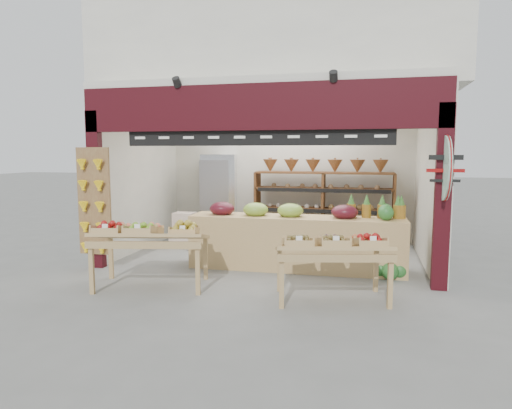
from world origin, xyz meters
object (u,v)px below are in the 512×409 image
object	(u,v)px
back_shelving	(323,190)
refrigerator	(220,197)
mid_counter	(295,240)
watermelon_pile	(386,264)
cardboard_stack	(195,235)
display_table_left	(144,233)
display_table_right	(332,245)

from	to	relation	value
back_shelving	refrigerator	distance (m)	2.33
mid_counter	watermelon_pile	xyz separation A→B (m)	(1.48, -0.09, -0.29)
back_shelving	cardboard_stack	world-z (taller)	back_shelving
refrigerator	display_table_left	size ratio (longest dim) A/B	1.09
back_shelving	display_table_left	size ratio (longest dim) A/B	1.67
mid_counter	display_table_left	size ratio (longest dim) A/B	2.05
display_table_left	display_table_right	world-z (taller)	display_table_left
back_shelving	cardboard_stack	distance (m)	2.86
back_shelving	display_table_left	world-z (taller)	back_shelving
back_shelving	watermelon_pile	distance (m)	2.75
display_table_left	display_table_right	distance (m)	2.73
display_table_right	watermelon_pile	distance (m)	1.68
refrigerator	mid_counter	xyz separation A→B (m)	(2.06, -2.21, -0.47)
watermelon_pile	cardboard_stack	bearing A→B (deg)	161.08
display_table_left	refrigerator	bearing A→B (deg)	90.73
cardboard_stack	watermelon_pile	world-z (taller)	cardboard_stack
display_table_left	watermelon_pile	distance (m)	3.81
mid_counter	display_table_right	size ratio (longest dim) A/B	2.20
display_table_left	mid_counter	bearing A→B (deg)	36.46
cardboard_stack	mid_counter	size ratio (longest dim) A/B	0.28
mid_counter	display_table_left	bearing A→B (deg)	-143.54
mid_counter	back_shelving	bearing A→B (deg)	83.24
refrigerator	display_table_right	distance (m)	4.62
back_shelving	display_table_right	bearing A→B (deg)	-82.89
refrigerator	watermelon_pile	size ratio (longest dim) A/B	2.83
display_table_right	back_shelving	bearing A→B (deg)	97.11
mid_counter	watermelon_pile	size ratio (longest dim) A/B	5.32
refrigerator	display_table_left	xyz separation A→B (m)	(0.05, -3.70, -0.17)
back_shelving	watermelon_pile	world-z (taller)	back_shelving
display_table_left	cardboard_stack	bearing A→B (deg)	95.63
back_shelving	mid_counter	bearing A→B (deg)	-96.76
refrigerator	watermelon_pile	world-z (taller)	refrigerator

